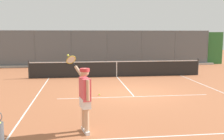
# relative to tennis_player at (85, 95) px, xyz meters

# --- Properties ---
(ground_plane) EXTENTS (60.00, 60.00, 0.00)m
(ground_plane) POSITION_rel_tennis_player_xyz_m (-2.15, -4.49, -1.03)
(ground_plane) COLOR #A8603D
(court_line_markings) EXTENTS (8.28, 9.76, 0.01)m
(court_line_markings) POSITION_rel_tennis_player_xyz_m (-2.15, -3.51, -1.03)
(court_line_markings) COLOR white
(court_line_markings) RESTS_ON ground
(fence_backdrop) EXTENTS (20.44, 1.37, 2.91)m
(fence_backdrop) POSITION_rel_tennis_player_xyz_m (-2.15, -15.43, 0.35)
(fence_backdrop) COLOR #565B60
(fence_backdrop) RESTS_ON ground
(tennis_net) EXTENTS (10.64, 0.09, 1.07)m
(tennis_net) POSITION_rel_tennis_player_xyz_m (-2.15, -9.18, -0.54)
(tennis_net) COLOR #2D2D2D
(tennis_net) RESTS_ON ground
(tennis_player) EXTENTS (0.70, 1.35, 2.04)m
(tennis_player) POSITION_rel_tennis_player_xyz_m (0.00, 0.00, 0.00)
(tennis_player) COLOR silver
(tennis_player) RESTS_ON ground
(tennis_ball_near_net) EXTENTS (0.07, 0.07, 0.07)m
(tennis_ball_near_net) POSITION_rel_tennis_player_xyz_m (-0.70, -4.26, -1.00)
(tennis_ball_near_net) COLOR #CCDB33
(tennis_ball_near_net) RESTS_ON ground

